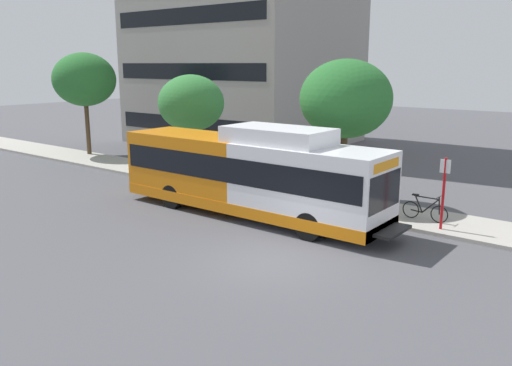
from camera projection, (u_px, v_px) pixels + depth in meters
ground_plane at (110, 216)px, 21.01m from camera, size 120.00×120.00×0.00m
sidewalk_curb at (257, 190)px, 25.18m from camera, size 3.00×56.00×0.14m
transit_bus at (250, 174)px, 20.75m from camera, size 2.58×12.25×3.65m
bus_stop_sign_pole at (444, 188)px, 18.61m from camera, size 0.10×0.36×2.60m
bicycle_parked at (425, 210)px, 19.88m from camera, size 0.52×1.76×1.02m
street_tree_near_stop at (346, 99)px, 22.14m from camera, size 3.90×3.90×6.03m
street_tree_mid_block at (191, 103)px, 28.11m from camera, size 3.54×3.54×5.27m
street_tree_far_block at (84, 80)px, 33.75m from camera, size 4.00×4.00×6.54m
lattice_comm_tower at (152, 8)px, 49.69m from camera, size 1.10×1.10×33.18m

